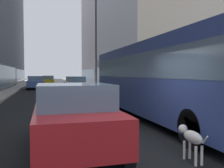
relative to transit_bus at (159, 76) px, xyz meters
name	(u,v)px	position (x,y,z in m)	size (l,w,h in m)	color
ground_plane	(56,85)	(-2.80, 31.27, -1.78)	(120.00, 120.00, 0.00)	black
sidewalk_left	(18,85)	(-8.50, 31.27, -1.70)	(2.40, 110.00, 0.15)	#9E9991
sidewalk_right	(90,85)	(2.90, 31.27, -1.70)	(2.40, 110.00, 0.15)	gray
building_right_mid	(146,14)	(9.10, 22.26, 8.38)	(9.72, 19.77, 20.32)	slate
building_right_far	(111,4)	(9.10, 40.57, 14.75)	(10.06, 15.71, 33.07)	slate
transit_bus	(159,76)	(0.00, 0.00, 0.00)	(2.78, 11.53, 3.05)	#33478C
car_silver_sedan	(75,84)	(-1.60, 15.20, -0.95)	(1.89, 4.39, 1.62)	#B7BABF
car_red_coupe	(73,117)	(-4.00, -3.51, -0.96)	(1.79, 4.04, 1.62)	red
car_blue_hatchback	(36,82)	(-5.60, 22.04, -0.95)	(1.95, 4.80, 1.62)	#4C6BB7
car_yellow_taxi	(48,81)	(-4.00, 29.59, -0.96)	(1.70, 3.99, 1.62)	yellow
dalmatian_dog	(191,137)	(-1.68, -4.90, -1.26)	(0.22, 0.96, 0.72)	white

